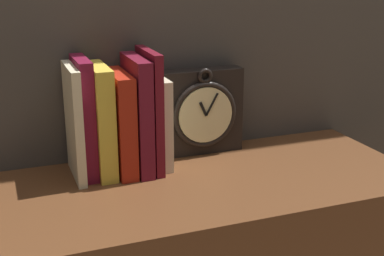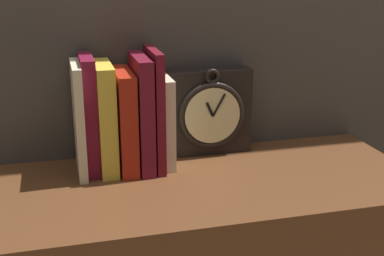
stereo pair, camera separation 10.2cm
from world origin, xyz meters
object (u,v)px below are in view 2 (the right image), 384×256
object	(u,v)px
clock	(209,112)
book_slot2_yellow	(105,118)
book_slot0_cream	(79,119)
book_slot6_cream	(165,120)
book_slot4_maroon	(142,113)
book_slot5_maroon	(155,109)
book_slot1_maroon	(89,114)
book_slot3_red	(125,121)

from	to	relation	value
clock	book_slot2_yellow	world-z (taller)	book_slot2_yellow
book_slot0_cream	book_slot6_cream	bearing A→B (deg)	2.13
clock	book_slot4_maroon	distance (m)	0.17
book_slot4_maroon	book_slot5_maroon	size ratio (longest dim) A/B	0.95
clock	book_slot1_maroon	size ratio (longest dim) A/B	0.83
book_slot2_yellow	book_slot5_maroon	world-z (taller)	book_slot5_maroon
book_slot0_cream	book_slot3_red	world-z (taller)	book_slot0_cream
clock	book_slot3_red	world-z (taller)	book_slot3_red
book_slot3_red	book_slot6_cream	world-z (taller)	book_slot3_red
book_slot2_yellow	book_slot3_red	world-z (taller)	book_slot2_yellow
book_slot1_maroon	book_slot5_maroon	size ratio (longest dim) A/B	0.96
book_slot1_maroon	book_slot3_red	distance (m)	0.07
book_slot0_cream	book_slot4_maroon	distance (m)	0.13
book_slot2_yellow	book_slot5_maroon	xyz separation A→B (m)	(0.10, -0.00, 0.01)
book_slot1_maroon	book_slot3_red	bearing A→B (deg)	-8.03
clock	book_slot4_maroon	world-z (taller)	book_slot4_maroon
book_slot1_maroon	book_slot3_red	world-z (taller)	book_slot1_maroon
book_slot0_cream	book_slot2_yellow	distance (m)	0.05
clock	book_slot6_cream	size ratio (longest dim) A/B	1.04
clock	book_slot0_cream	world-z (taller)	book_slot0_cream
book_slot6_cream	book_slot1_maroon	bearing A→B (deg)	179.77
book_slot1_maroon	book_slot6_cream	xyz separation A→B (m)	(0.16, -0.00, -0.02)
book_slot1_maroon	clock	bearing A→B (deg)	7.25
book_slot0_cream	book_slot3_red	bearing A→B (deg)	-1.67
book_slot5_maroon	book_slot6_cream	distance (m)	0.04
book_slot3_red	book_slot0_cream	bearing A→B (deg)	178.33
book_slot3_red	book_slot5_maroon	distance (m)	0.07
book_slot2_yellow	book_slot6_cream	size ratio (longest dim) A/B	1.17
book_slot4_maroon	book_slot6_cream	distance (m)	0.06
book_slot3_red	book_slot5_maroon	xyz separation A→B (m)	(0.06, 0.00, 0.02)
book_slot0_cream	book_slot4_maroon	xyz separation A→B (m)	(0.13, -0.00, 0.00)
book_slot3_red	book_slot4_maroon	bearing A→B (deg)	-2.95
book_slot2_yellow	book_slot3_red	xyz separation A→B (m)	(0.04, -0.00, -0.01)
clock	book_slot0_cream	xyz separation A→B (m)	(-0.29, -0.04, 0.02)
book_slot2_yellow	book_slot6_cream	distance (m)	0.13
book_slot1_maroon	book_slot2_yellow	xyz separation A→B (m)	(0.03, -0.01, -0.01)
book_slot1_maroon	book_slot5_maroon	xyz separation A→B (m)	(0.13, -0.01, 0.00)
book_slot5_maroon	book_slot6_cream	xyz separation A→B (m)	(0.02, 0.01, -0.03)
book_slot3_red	book_slot4_maroon	xyz separation A→B (m)	(0.04, -0.00, 0.01)
book_slot3_red	clock	bearing A→B (deg)	12.68
clock	book_slot6_cream	bearing A→B (deg)	-162.36
clock	book_slot5_maroon	bearing A→B (deg)	-161.62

